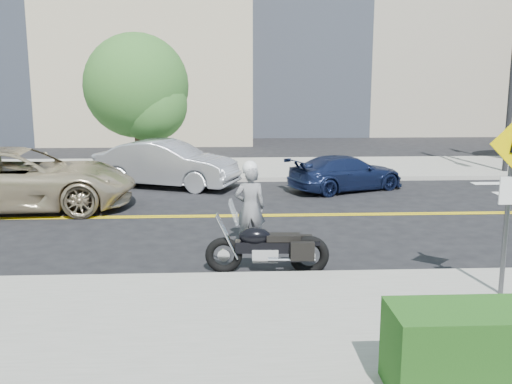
{
  "coord_description": "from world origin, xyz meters",
  "views": [
    {
      "loc": [
        -0.32,
        -15.5,
        3.76
      ],
      "look_at": [
        0.3,
        -2.76,
        1.2
      ],
      "focal_mm": 42.0,
      "sensor_mm": 36.0,
      "label": 1
    }
  ],
  "objects_px": {
    "pedestrian_sign": "(510,187)",
    "parked_car_blue": "(346,173)",
    "motorcyclist": "(250,205)",
    "suv": "(20,179)",
    "motorcycle": "(268,236)",
    "parked_car_silver": "(167,164)"
  },
  "relations": [
    {
      "from": "motorcyclist",
      "to": "parked_car_blue",
      "type": "distance_m",
      "value": 7.19
    },
    {
      "from": "parked_car_silver",
      "to": "parked_car_blue",
      "type": "bearing_deg",
      "value": -77.41
    },
    {
      "from": "pedestrian_sign",
      "to": "motorcyclist",
      "type": "height_order",
      "value": "pedestrian_sign"
    },
    {
      "from": "suv",
      "to": "motorcycle",
      "type": "bearing_deg",
      "value": -135.36
    },
    {
      "from": "parked_car_silver",
      "to": "suv",
      "type": "bearing_deg",
      "value": 151.31
    },
    {
      "from": "pedestrian_sign",
      "to": "motorcycle",
      "type": "height_order",
      "value": "pedestrian_sign"
    },
    {
      "from": "motorcyclist",
      "to": "motorcycle",
      "type": "height_order",
      "value": "motorcyclist"
    },
    {
      "from": "motorcycle",
      "to": "suv",
      "type": "distance_m",
      "value": 8.54
    },
    {
      "from": "suv",
      "to": "parked_car_silver",
      "type": "distance_m",
      "value": 4.88
    },
    {
      "from": "motorcyclist",
      "to": "suv",
      "type": "height_order",
      "value": "motorcyclist"
    },
    {
      "from": "pedestrian_sign",
      "to": "motorcycle",
      "type": "relative_size",
      "value": 1.32
    },
    {
      "from": "motorcyclist",
      "to": "parked_car_blue",
      "type": "height_order",
      "value": "motorcyclist"
    },
    {
      "from": "motorcyclist",
      "to": "parked_car_blue",
      "type": "relative_size",
      "value": 0.49
    },
    {
      "from": "motorcycle",
      "to": "parked_car_blue",
      "type": "relative_size",
      "value": 0.59
    },
    {
      "from": "motorcyclist",
      "to": "suv",
      "type": "xyz_separation_m",
      "value": [
        -6.19,
        4.02,
        -0.09
      ]
    },
    {
      "from": "parked_car_blue",
      "to": "parked_car_silver",
      "type": "bearing_deg",
      "value": 57.8
    },
    {
      "from": "motorcycle",
      "to": "motorcyclist",
      "type": "bearing_deg",
      "value": 102.93
    },
    {
      "from": "pedestrian_sign",
      "to": "parked_car_blue",
      "type": "xyz_separation_m",
      "value": [
        -0.69,
        9.68,
        -1.4
      ]
    },
    {
      "from": "pedestrian_sign",
      "to": "parked_car_blue",
      "type": "distance_m",
      "value": 9.8
    },
    {
      "from": "suv",
      "to": "parked_car_silver",
      "type": "height_order",
      "value": "suv"
    },
    {
      "from": "pedestrian_sign",
      "to": "suv",
      "type": "xyz_separation_m",
      "value": [
        -10.23,
        7.34,
        -1.1
      ]
    },
    {
      "from": "parked_car_silver",
      "to": "parked_car_blue",
      "type": "distance_m",
      "value": 5.9
    }
  ]
}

